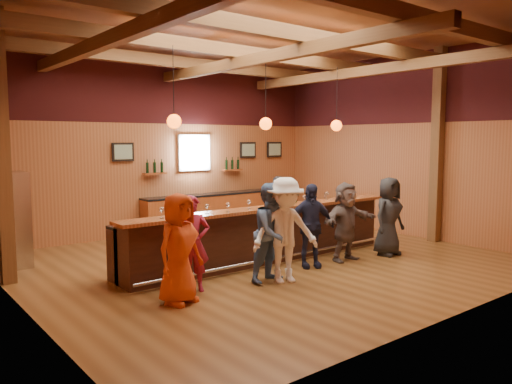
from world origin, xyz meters
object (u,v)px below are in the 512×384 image
Objects in this scene: back_bar_cabinet at (212,211)px; customer_dark at (389,216)px; stainless_fridge at (7,220)px; customer_navy at (310,226)px; bartender at (277,211)px; ice_bucket at (276,199)px; bar_counter at (261,234)px; customer_brown at (346,222)px; customer_denim at (272,232)px; customer_white at (285,230)px; bottle_a at (281,198)px; customer_orange at (179,248)px; customer_redvest at (192,244)px.

customer_dark reaches higher than back_bar_cabinet.
customer_navy is (4.44, -3.50, -0.11)m from stainless_fridge.
ice_bucket is at bearing 33.80° from bartender.
bartender reaches higher than bar_counter.
ice_bucket is (-2.10, 1.13, 0.42)m from customer_dark.
customer_navy is 0.97× the size of customer_dark.
customer_brown is at bearing -41.24° from ice_bucket.
customer_navy is 1.01× the size of customer_brown.
customer_dark is at bearing -77.05° from back_bar_cabinet.
customer_dark is (6.43, -3.79, -0.09)m from stainless_fridge.
customer_brown is at bearing -4.03° from customer_denim.
customer_white reaches higher than bottle_a.
bottle_a reaches higher than ice_bucket.
bartender is at bearing 117.40° from customer_dark.
bar_counter is 26.02× the size of ice_bucket.
customer_orange is 0.97× the size of customer_denim.
customer_orange is 1.00× the size of customer_dark.
customer_white is 1.69m from bottle_a.
bartender is (-0.08, -2.76, 0.31)m from back_bar_cabinet.
back_bar_cabinet is 12.62× the size of bottle_a.
customer_redvest is 2.68m from bottle_a.
customer_white is (0.13, -0.18, 0.05)m from customer_denim.
stainless_fridge is 7.43× the size of ice_bucket.
bottle_a is at bearing -30.84° from bar_counter.
stainless_fridge is 7.46m from customer_dark.
customer_brown is at bearing -41.73° from bar_counter.
bar_counter is 4.81m from stainless_fridge.
customer_orange reaches higher than customer_brown.
back_bar_cabinet is 2.26× the size of customer_white.
back_bar_cabinet is 4.71m from customer_navy.
bar_counter is 2.69m from customer_dark.
bottle_a is at bearing 4.18° from customer_orange.
bartender reaches higher than ice_bucket.
bottle_a is at bearing 37.98° from bartender.
customer_redvest is at bearing -156.23° from bar_counter.
customer_navy is 2.02m from bartender.
customer_denim is 1.66m from bottle_a.
customer_denim reaches higher than customer_brown.
customer_navy is at bearing 19.93° from customer_redvest.
ice_bucket is (0.21, -0.21, 0.71)m from bar_counter.
customer_denim is 5.29× the size of bottle_a.
bartender is 1.42m from ice_bucket.
customer_orange is 1.07× the size of customer_redvest.
ice_bucket is at bearing 4.97° from customer_orange.
customer_orange is at bearing -68.60° from stainless_fridge.
stainless_fridge reaches higher than customer_dark.
bar_counter is 3.88× the size of customer_dark.
back_bar_cabinet is at bearing 11.93° from stainless_fridge.
customer_dark is at bearing -16.73° from customer_orange.
back_bar_cabinet is at bearing 77.39° from bottle_a.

